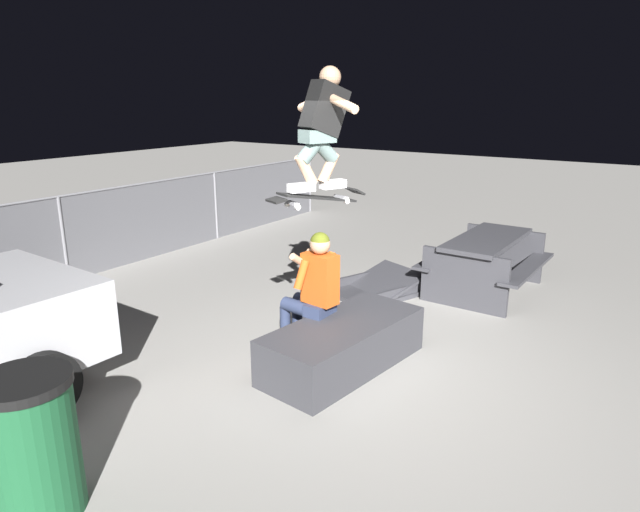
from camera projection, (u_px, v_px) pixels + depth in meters
The scene contains 9 objects.
ground_plane at pixel (351, 368), 5.38m from camera, with size 40.00×40.00×0.00m, color gray.
ledge_box_main at pixel (343, 345), 5.35m from camera, with size 1.72×0.74×0.45m, color #38383D.
person_sitting_on_ledge at pixel (312, 287), 5.50m from camera, with size 0.60×0.77×1.29m.
skateboard at pixel (317, 198), 5.26m from camera, with size 1.02×0.56×0.15m.
skater_airborne at pixel (322, 123), 5.10m from camera, with size 0.63×0.85×1.12m.
kicker_ramp at pixel (376, 289), 7.39m from camera, with size 1.35×1.20×0.37m.
picnic_table_back at pixel (486, 255), 7.36m from camera, with size 1.73×1.37×0.75m.
trash_bin at pixel (32, 446), 3.40m from camera, with size 0.57×0.57×0.94m.
fence_back at pixel (63, 236), 7.71m from camera, with size 12.05×0.05×1.23m.
Camera 1 is at (-4.21, -2.47, 2.54)m, focal length 31.13 mm.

